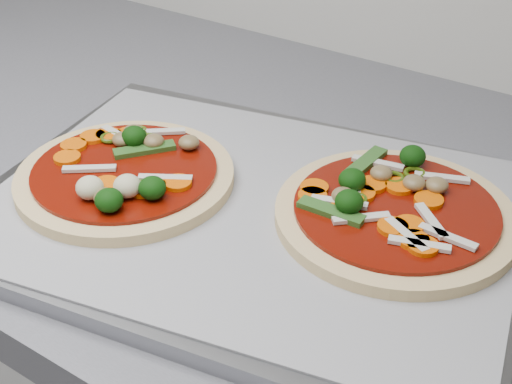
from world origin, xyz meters
The scene contains 5 objects.
countertop centered at (0.00, 1.30, 0.88)m, with size 3.60×0.60×0.04m, color slate.
baking_tray centered at (-0.07, 1.22, 0.91)m, with size 0.47×0.35×0.02m, color gray.
parchment centered at (-0.07, 1.22, 0.92)m, with size 0.45×0.33×0.00m, color gray.
pizza_left centered at (-0.19, 1.18, 0.93)m, with size 0.26×0.26×0.03m.
pizza_right centered at (0.04, 1.26, 0.93)m, with size 0.24×0.24×0.03m.
Camera 1 is at (0.22, 0.79, 1.27)m, focal length 50.00 mm.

